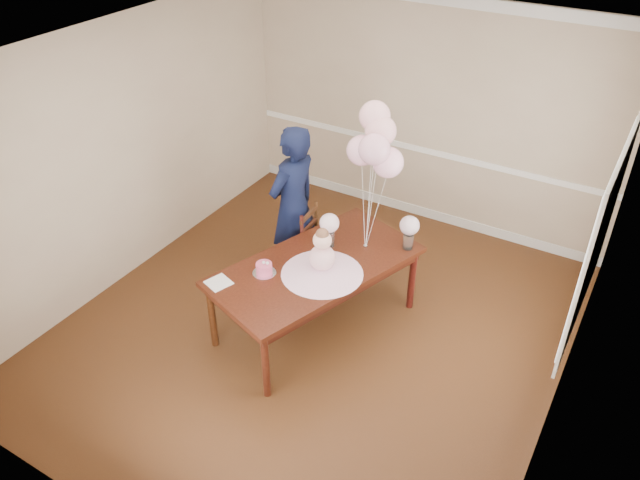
{
  "coord_description": "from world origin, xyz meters",
  "views": [
    {
      "loc": [
        2.39,
        -3.98,
        4.17
      ],
      "look_at": [
        0.04,
        0.01,
        1.05
      ],
      "focal_mm": 35.0,
      "sensor_mm": 36.0,
      "label": 1
    }
  ],
  "objects_px": {
    "dining_chair_seat": "(325,255)",
    "birthday_cake": "(264,268)",
    "woman": "(293,206)",
    "dining_table_top": "(316,266)"
  },
  "relations": [
    {
      "from": "dining_chair_seat",
      "to": "birthday_cake",
      "type": "bearing_deg",
      "value": -100.14
    },
    {
      "from": "woman",
      "to": "birthday_cake",
      "type": "bearing_deg",
      "value": 27.04
    },
    {
      "from": "dining_table_top",
      "to": "woman",
      "type": "height_order",
      "value": "woman"
    },
    {
      "from": "dining_chair_seat",
      "to": "woman",
      "type": "xyz_separation_m",
      "value": [
        -0.38,
        -0.0,
        0.47
      ]
    },
    {
      "from": "dining_table_top",
      "to": "dining_chair_seat",
      "type": "distance_m",
      "value": 0.71
    },
    {
      "from": "dining_chair_seat",
      "to": "woman",
      "type": "bearing_deg",
      "value": 175.52
    },
    {
      "from": "birthday_cake",
      "to": "woman",
      "type": "relative_size",
      "value": 0.08
    },
    {
      "from": "dining_table_top",
      "to": "birthday_cake",
      "type": "xyz_separation_m",
      "value": [
        -0.33,
        -0.36,
        0.08
      ]
    },
    {
      "from": "dining_table_top",
      "to": "dining_chair_seat",
      "type": "relative_size",
      "value": 4.99
    },
    {
      "from": "dining_chair_seat",
      "to": "woman",
      "type": "relative_size",
      "value": 0.23
    }
  ]
}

